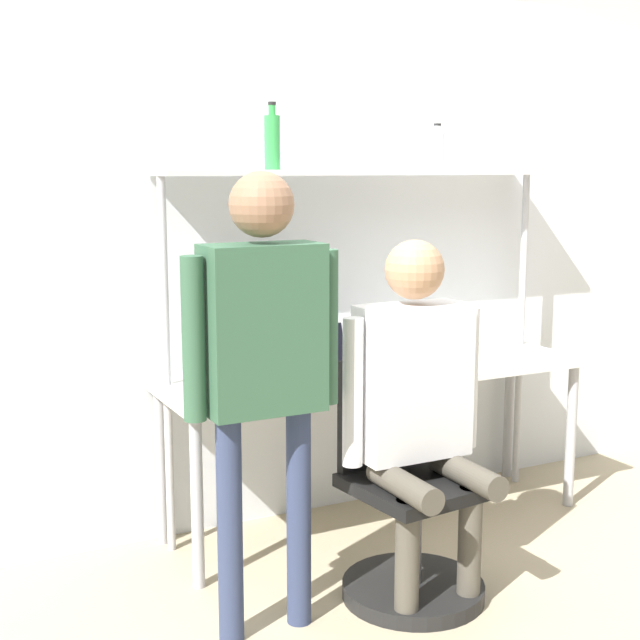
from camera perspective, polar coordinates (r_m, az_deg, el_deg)
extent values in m
plane|color=tan|center=(4.10, 5.96, -14.31)|extent=(12.00, 12.00, 0.00)
cube|color=silver|center=(4.32, 1.56, 5.50)|extent=(8.00, 0.06, 2.70)
cube|color=silver|center=(4.13, 3.72, -3.35)|extent=(2.06, 0.60, 0.03)
cylinder|color=#A5A5AA|center=(3.64, -7.87, -11.45)|extent=(0.05, 0.05, 0.72)
cylinder|color=#A5A5AA|center=(4.61, 15.76, -7.15)|extent=(0.05, 0.05, 0.72)
cylinder|color=#A5A5AA|center=(4.07, -10.14, -9.18)|extent=(0.05, 0.05, 0.72)
cylinder|color=#A5A5AA|center=(4.96, 11.97, -5.80)|extent=(0.05, 0.05, 0.72)
cube|color=silver|center=(4.15, 2.77, 9.42)|extent=(1.96, 0.28, 0.02)
cylinder|color=#B2B2B7|center=(3.86, -9.80, -2.95)|extent=(0.04, 0.04, 1.66)
cylinder|color=#B2B2B7|center=(4.78, 12.73, -0.63)|extent=(0.04, 0.04, 1.66)
cylinder|color=black|center=(4.03, -3.01, -3.35)|extent=(0.23, 0.23, 0.01)
cylinder|color=black|center=(4.02, -3.02, -2.42)|extent=(0.06, 0.06, 0.12)
cube|color=black|center=(3.99, -3.09, 0.75)|extent=(0.48, 0.01, 0.35)
cube|color=navy|center=(3.98, -3.05, 0.74)|extent=(0.45, 0.02, 0.33)
cube|color=#BCBCC1|center=(3.91, 0.14, -3.79)|extent=(0.35, 0.24, 0.01)
cube|color=black|center=(3.89, 0.27, -3.76)|extent=(0.30, 0.13, 0.00)
cube|color=#BCBCC1|center=(3.96, -0.42, -1.82)|extent=(0.35, 0.08, 0.24)
cube|color=black|center=(3.95, -0.39, -1.86)|extent=(0.31, 0.06, 0.21)
cube|color=silver|center=(4.08, 3.60, -3.23)|extent=(0.07, 0.15, 0.01)
cube|color=black|center=(4.08, 3.61, -3.16)|extent=(0.06, 0.13, 0.00)
cylinder|color=black|center=(3.68, 5.97, -16.77)|extent=(0.56, 0.56, 0.06)
cylinder|color=#4C4C51|center=(3.59, 6.04, -13.67)|extent=(0.06, 0.06, 0.37)
cube|color=black|center=(3.51, 6.10, -10.50)|extent=(0.51, 0.51, 0.05)
cube|color=black|center=(3.59, 4.03, -5.81)|extent=(0.42, 0.09, 0.45)
cylinder|color=#4C473D|center=(3.39, 5.59, -15.21)|extent=(0.09, 0.09, 0.48)
cylinder|color=#4C473D|center=(3.54, 9.55, -14.20)|extent=(0.09, 0.09, 0.48)
cylinder|color=#4C473D|center=(3.30, 5.39, -10.50)|extent=(0.10, 0.38, 0.10)
cylinder|color=#4C473D|center=(3.45, 9.38, -9.68)|extent=(0.10, 0.38, 0.10)
cube|color=silver|center=(3.41, 5.95, -3.90)|extent=(0.43, 0.20, 0.59)
cylinder|color=silver|center=(3.29, 2.11, -4.66)|extent=(0.08, 0.08, 0.56)
cylinder|color=silver|center=(3.56, 9.47, -3.66)|extent=(0.08, 0.08, 0.56)
sphere|color=tan|center=(3.34, 6.07, 3.22)|extent=(0.22, 0.22, 0.22)
cylinder|color=#2D3856|center=(3.23, -5.79, -13.20)|extent=(0.09, 0.09, 0.83)
cylinder|color=#2D3856|center=(3.32, -1.37, -12.44)|extent=(0.09, 0.09, 0.83)
cube|color=#33593F|center=(3.07, -3.68, -0.56)|extent=(0.41, 0.20, 0.59)
cylinder|color=#33593F|center=(2.99, -8.11, -1.23)|extent=(0.08, 0.08, 0.56)
cylinder|color=#33593F|center=(3.18, 0.49, -0.46)|extent=(0.08, 0.08, 0.56)
sphere|color=#8C664C|center=(3.03, -3.77, 7.39)|extent=(0.22, 0.22, 0.22)
cylinder|color=silver|center=(4.37, 7.49, 10.66)|extent=(0.07, 0.07, 0.17)
cylinder|color=silver|center=(4.37, 7.52, 12.01)|extent=(0.03, 0.03, 0.03)
cylinder|color=black|center=(4.37, 7.52, 12.30)|extent=(0.04, 0.04, 0.01)
cylinder|color=#2D8C3F|center=(3.95, -3.07, 11.27)|extent=(0.07, 0.07, 0.23)
cylinder|color=#2D8C3F|center=(3.96, -3.09, 13.26)|extent=(0.03, 0.03, 0.04)
cylinder|color=black|center=(3.96, -3.09, 13.68)|extent=(0.04, 0.04, 0.01)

